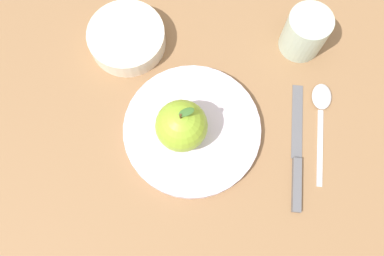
{
  "coord_description": "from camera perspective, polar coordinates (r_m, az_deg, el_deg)",
  "views": [
    {
      "loc": [
        -0.11,
        -0.14,
        0.63
      ],
      "look_at": [
        -0.02,
        0.01,
        0.02
      ],
      "focal_mm": 35.75,
      "sensor_mm": 36.0,
      "label": 1
    }
  ],
  "objects": [
    {
      "name": "side_bowl",
      "position": [
        0.71,
        -9.73,
        13.22
      ],
      "size": [
        0.14,
        0.14,
        0.04
      ],
      "color": "silver",
      "rests_on": "ground_plane"
    },
    {
      "name": "apple",
      "position": [
        0.59,
        -1.58,
        0.33
      ],
      "size": [
        0.08,
        0.08,
        0.09
      ],
      "color": "#8CB22D",
      "rests_on": "dinner_plate"
    },
    {
      "name": "cup",
      "position": [
        0.71,
        16.59,
        13.61
      ],
      "size": [
        0.08,
        0.08,
        0.08
      ],
      "color": "#B2C6B2",
      "rests_on": "ground_plane"
    },
    {
      "name": "knife",
      "position": [
        0.66,
        15.38,
        -4.29
      ],
      "size": [
        0.15,
        0.19,
        0.01
      ],
      "color": "#59595E",
      "rests_on": "ground_plane"
    },
    {
      "name": "spoon",
      "position": [
        0.7,
        18.73,
        2.84
      ],
      "size": [
        0.13,
        0.16,
        0.01
      ],
      "color": "silver",
      "rests_on": "ground_plane"
    },
    {
      "name": "dinner_plate",
      "position": [
        0.64,
        -0.0,
        -0.24
      ],
      "size": [
        0.23,
        0.23,
        0.02
      ],
      "color": "silver",
      "rests_on": "ground_plane"
    },
    {
      "name": "ground_plane",
      "position": [
        0.65,
        1.8,
        -0.4
      ],
      "size": [
        2.4,
        2.4,
        0.0
      ],
      "primitive_type": "plane",
      "color": "olive"
    }
  ]
}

